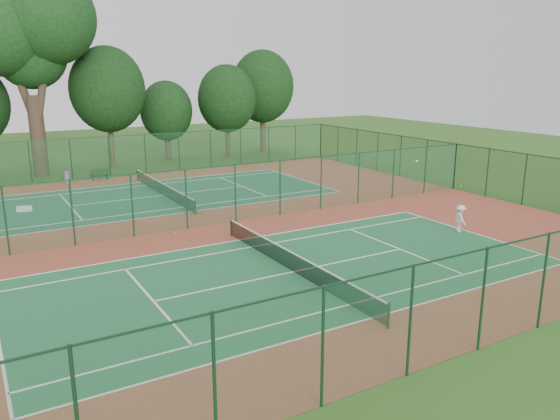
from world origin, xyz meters
The scene contains 19 objects.
ground centered at (0.00, 0.00, 0.00)m, with size 120.00×120.00×0.00m, color #2B561B.
red_pad centered at (0.00, 0.00, 0.01)m, with size 40.00×36.00×0.01m, color brown.
court_near centered at (0.00, -9.00, 0.01)m, with size 23.77×10.97×0.01m, color #1F6337.
court_far centered at (0.00, 9.00, 0.01)m, with size 23.77×10.97×0.01m, color #1B5738.
fence_north centered at (0.00, 18.00, 1.76)m, with size 40.00×0.09×3.50m.
fence_south centered at (0.00, -18.00, 1.76)m, with size 40.00×0.09×3.50m.
fence_east centered at (20.00, 0.00, 1.76)m, with size 0.09×36.00×3.50m.
fence_divider centered at (0.00, 0.00, 1.76)m, with size 40.00×0.09×3.50m.
tennis_net_near centered at (0.00, -9.00, 0.54)m, with size 0.10×12.90×0.97m.
tennis_net_far centered at (0.00, 9.00, 0.54)m, with size 0.10×12.90×0.97m.
player_near centered at (11.38, -8.34, 0.79)m, with size 1.00×0.57×1.55m, color silver.
trash_bin centered at (-5.17, 17.16, 0.49)m, with size 0.53×0.53×0.96m, color slate.
bench centered at (-2.56, 17.17, 0.49)m, with size 1.54×0.58×0.93m.
kit_bag centered at (-9.17, 9.05, 0.18)m, with size 0.92×0.34×0.34m, color silver.
stray_ball_a centered at (1.45, -0.81, 0.04)m, with size 0.07×0.07×0.07m, color #B0C12C.
stray_ball_b centered at (6.21, -0.92, 0.04)m, with size 0.07×0.07×0.07m, color yellow.
stray_ball_c centered at (-2.51, -0.59, 0.04)m, with size 0.07×0.07×0.07m, color #CED431.
big_tree centered at (-6.35, 22.06, 11.95)m, with size 10.99×8.04×16.88m.
evergreen_row centered at (0.50, 24.25, 0.00)m, with size 39.00×5.00×12.00m, color black, non-canonical shape.
Camera 1 is at (-12.11, -28.61, 8.78)m, focal length 35.00 mm.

